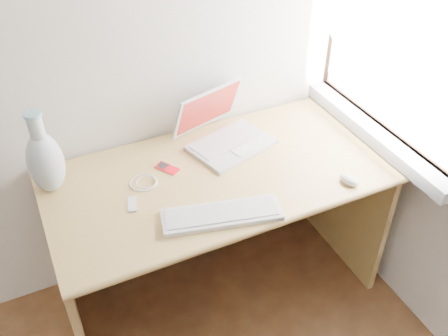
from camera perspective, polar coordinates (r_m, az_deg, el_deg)
name	(u,v)px	position (r m, az deg, el deg)	size (l,w,h in m)	color
window	(401,28)	(2.14, 19.58, 14.87)	(0.11, 0.99, 1.10)	white
desk	(210,199)	(2.28, -1.59, -3.57)	(1.42, 0.71, 0.75)	tan
laptop	(227,131)	(2.23, 0.36, 4.23)	(0.40, 0.38, 0.24)	silver
external_keyboard	(222,214)	(1.87, -0.27, -5.34)	(0.47, 0.24, 0.02)	white
mouse	(349,180)	(2.08, 14.11, -1.32)	(0.05, 0.09, 0.03)	silver
ipod	(167,168)	(2.11, -6.51, -0.01)	(0.09, 0.11, 0.01)	#AB0B16
cable_coil	(144,183)	(2.05, -9.17, -1.67)	(0.11, 0.11, 0.01)	white
remote	(132,204)	(1.96, -10.47, -4.08)	(0.03, 0.09, 0.01)	white
vase	(45,160)	(2.03, -19.76, 0.82)	(0.14, 0.14, 0.36)	silver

